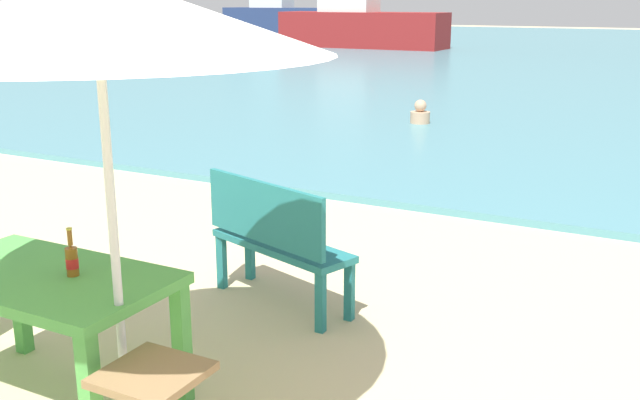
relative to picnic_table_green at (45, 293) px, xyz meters
The scene contains 7 objects.
picnic_table_green is the anchor object (origin of this frame).
beer_bottle_amber 0.27m from the picnic_table_green, 18.71° to the left, with size 0.07×0.07×0.26m.
patio_umbrella 1.61m from the picnic_table_green, 10.55° to the right, with size 2.10×2.10×2.30m.
bench_teal_center 1.77m from the picnic_table_green, 77.09° to the left, with size 1.25×0.71×0.95m.
swimmer_person 9.64m from the picnic_table_green, 98.52° to the left, with size 0.34×0.34×0.41m.
boat_fishing_trawler 29.92m from the picnic_table_green, 111.84° to the left, with size 7.46×2.03×2.71m.
boat_cargo_ship 44.30m from the picnic_table_green, 119.48° to the left, with size 7.54×2.06×2.74m.
Camera 1 is at (2.39, -2.10, 2.18)m, focal length 41.44 mm.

